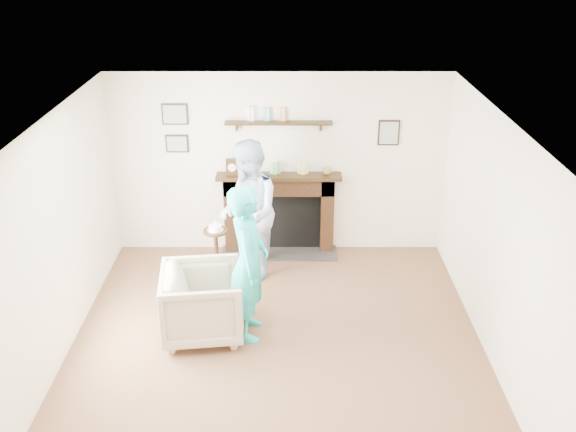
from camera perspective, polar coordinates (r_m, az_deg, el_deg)
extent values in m
plane|color=brown|center=(7.04, -1.02, -12.13)|extent=(5.00, 5.00, 0.00)
cube|color=silver|center=(8.66, -0.81, 4.60)|extent=(4.50, 0.04, 2.50)
cube|color=silver|center=(6.80, -20.46, -2.88)|extent=(0.04, 5.00, 2.50)
cube|color=silver|center=(6.71, 18.50, -2.91)|extent=(0.04, 5.00, 2.50)
cube|color=white|center=(5.90, -1.20, 7.76)|extent=(4.50, 5.00, 0.04)
cube|color=black|center=(8.87, -5.06, 0.11)|extent=(0.18, 0.20, 1.10)
cube|color=black|center=(8.85, 3.48, 0.11)|extent=(0.18, 0.20, 1.10)
cube|color=black|center=(8.67, -0.81, 2.70)|extent=(1.50, 0.20, 0.24)
cube|color=black|center=(8.95, -0.78, -0.41)|extent=(1.14, 0.06, 0.86)
cube|color=#312E2B|center=(8.96, -0.78, -3.33)|extent=(1.60, 0.44, 0.03)
cube|color=black|center=(8.59, -0.82, 3.52)|extent=(1.68, 0.26, 0.05)
cube|color=black|center=(8.41, -0.84, 8.28)|extent=(1.40, 0.15, 0.03)
cube|color=black|center=(8.56, -10.02, 8.91)|extent=(0.34, 0.03, 0.28)
cube|color=black|center=(8.68, -9.83, 6.36)|extent=(0.30, 0.03, 0.24)
cube|color=black|center=(8.61, 8.95, 7.33)|extent=(0.28, 0.03, 0.34)
cube|color=black|center=(8.57, -4.98, 4.35)|extent=(0.16, 0.09, 0.22)
cylinder|color=white|center=(8.52, -5.01, 4.31)|extent=(0.11, 0.01, 0.11)
sphere|color=green|center=(8.57, 3.47, 4.05)|extent=(0.12, 0.12, 0.12)
imported|color=tan|center=(7.40, -7.40, -10.28)|extent=(0.98, 0.95, 0.80)
imported|color=silver|center=(8.47, -3.35, -5.26)|extent=(0.89, 1.03, 1.83)
imported|color=teal|center=(7.37, -3.34, -10.27)|extent=(0.44, 0.66, 1.78)
cylinder|color=black|center=(8.19, -6.21, -6.42)|extent=(0.24, 0.24, 0.02)
cylinder|color=black|center=(7.99, -6.34, -3.96)|extent=(0.05, 0.05, 0.78)
cylinder|color=black|center=(7.81, -6.47, -1.34)|extent=(0.30, 0.30, 0.03)
cylinder|color=silver|center=(7.80, -6.48, -1.24)|extent=(0.20, 0.20, 0.01)
cylinder|color=white|center=(7.79, -6.49, -1.03)|extent=(0.16, 0.16, 0.06)
cylinder|color=beige|center=(7.77, -6.51, -0.70)|extent=(0.01, 0.01, 0.04)
sphere|color=orange|center=(7.76, -6.52, -0.50)|extent=(0.02, 0.02, 0.02)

